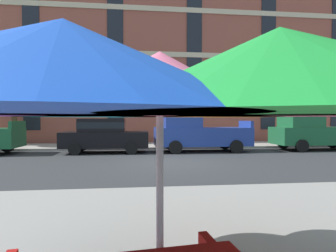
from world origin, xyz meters
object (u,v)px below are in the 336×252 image
(pickup_green_midblock, at_px, (315,132))
(street_tree_left, at_px, (13,93))
(sedan_black, at_px, (104,135))
(pickup_blue, at_px, (198,133))
(patio_umbrella, at_px, (160,88))

(pickup_green_midblock, xyz_separation_m, street_tree_left, (-17.60, 3.47, 2.34))
(sedan_black, relative_size, pickup_blue, 0.86)
(pickup_green_midblock, relative_size, patio_umbrella, 1.29)
(pickup_blue, height_order, patio_umbrella, patio_umbrella)
(pickup_green_midblock, relative_size, street_tree_left, 1.11)
(sedan_black, relative_size, patio_umbrella, 1.11)
(sedan_black, height_order, street_tree_left, street_tree_left)
(pickup_blue, height_order, street_tree_left, street_tree_left)
(street_tree_left, distance_m, patio_umbrella, 17.96)
(street_tree_left, height_order, patio_umbrella, street_tree_left)
(sedan_black, xyz_separation_m, pickup_blue, (4.95, 0.00, 0.08))
(patio_umbrella, bearing_deg, pickup_green_midblock, 52.05)
(pickup_green_midblock, bearing_deg, pickup_blue, 180.00)
(pickup_green_midblock, height_order, patio_umbrella, patio_umbrella)
(pickup_blue, distance_m, pickup_green_midblock, 6.76)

